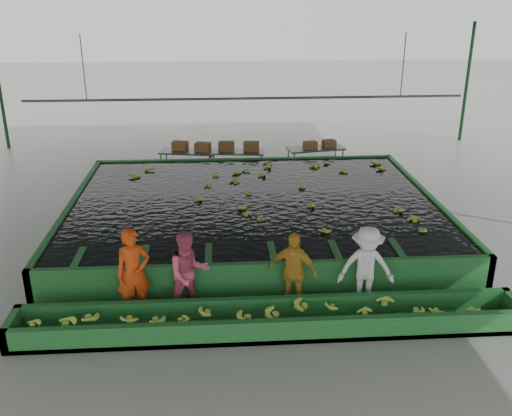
{
  "coord_description": "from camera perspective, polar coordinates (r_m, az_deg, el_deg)",
  "views": [
    {
      "loc": [
        -0.93,
        -13.14,
        6.32
      ],
      "look_at": [
        0.0,
        0.5,
        1.0
      ],
      "focal_mm": 40.0,
      "sensor_mm": 36.0,
      "label": 1
    }
  ],
  "objects": [
    {
      "name": "worker_c",
      "position": [
        11.78,
        3.7,
        -6.37
      ],
      "size": [
        1.1,
        0.79,
        1.73
      ],
      "primitive_type": "imported",
      "rotation": [
        0.0,
        0.0,
        -0.41
      ],
      "color": "gold",
      "rests_on": "ground"
    },
    {
      "name": "shed_posts",
      "position": [
        13.71,
        0.14,
        5.09
      ],
      "size": [
        20.0,
        22.0,
        5.0
      ],
      "primitive_type": null,
      "color": "#14341A",
      "rests_on": "ground"
    },
    {
      "name": "ground",
      "position": [
        14.61,
        0.13,
        -4.37
      ],
      "size": [
        80.0,
        80.0,
        0.0
      ],
      "primitive_type": "plane",
      "color": "gray",
      "rests_on": "ground"
    },
    {
      "name": "packing_table_right",
      "position": [
        20.82,
        5.94,
        4.81
      ],
      "size": [
        2.14,
        1.16,
        0.92
      ],
      "primitive_type": null,
      "rotation": [
        0.0,
        0.0,
        0.18
      ],
      "color": "#59605B",
      "rests_on": "ground"
    },
    {
      "name": "worker_b",
      "position": [
        11.69,
        -6.75,
        -6.52
      ],
      "size": [
        1.05,
        0.92,
        1.8
      ],
      "primitive_type": "imported",
      "rotation": [
        0.0,
        0.0,
        0.33
      ],
      "color": "#D34C6C",
      "rests_on": "ground"
    },
    {
      "name": "trough_bananas",
      "position": [
        11.27,
        1.45,
        -10.45
      ],
      "size": [
        9.53,
        0.64,
        0.13
      ],
      "primitive_type": null,
      "color": "#9EC13B",
      "rests_on": "sorting_trough"
    },
    {
      "name": "packing_table_left",
      "position": [
        20.56,
        -6.83,
        4.5
      ],
      "size": [
        2.06,
        1.14,
        0.88
      ],
      "primitive_type": null,
      "rotation": [
        0.0,
        0.0,
        -0.2
      ],
      "color": "#59605B",
      "rests_on": "ground"
    },
    {
      "name": "packing_table_mid",
      "position": [
        20.41,
        -1.94,
        4.52
      ],
      "size": [
        2.03,
        1.01,
        0.89
      ],
      "primitive_type": null,
      "rotation": [
        0.0,
        0.0,
        -0.12
      ],
      "color": "#59605B",
      "rests_on": "ground"
    },
    {
      "name": "worker_d",
      "position": [
        12.05,
        10.96,
        -5.87
      ],
      "size": [
        1.23,
        0.78,
        1.81
      ],
      "primitive_type": "imported",
      "rotation": [
        0.0,
        0.0,
        -0.1
      ],
      "color": "silver",
      "rests_on": "ground"
    },
    {
      "name": "tank_water",
      "position": [
        15.66,
        -0.25,
        0.81
      ],
      "size": [
        9.7,
        7.7,
        0.0
      ],
      "primitive_type": "cube",
      "color": "black",
      "rests_on": "flotation_tank"
    },
    {
      "name": "rail_hanger_right",
      "position": [
        19.23,
        14.51,
        13.68
      ],
      "size": [
        0.04,
        0.04,
        2.0
      ],
      "primitive_type": "cylinder",
      "color": "#59605B",
      "rests_on": "shed_roof"
    },
    {
      "name": "box_stack_left",
      "position": [
        20.51,
        -6.47,
        5.76
      ],
      "size": [
        1.42,
        0.73,
        0.29
      ],
      "primitive_type": null,
      "rotation": [
        0.0,
        0.0,
        -0.27
      ],
      "color": "brown",
      "rests_on": "packing_table_left"
    },
    {
      "name": "shed_roof",
      "position": [
        13.24,
        0.15,
        15.54
      ],
      "size": [
        20.0,
        22.0,
        0.04
      ],
      "primitive_type": "cube",
      "color": "slate",
      "rests_on": "shed_posts"
    },
    {
      "name": "rail_hanger_left",
      "position": [
        18.73,
        -16.88,
        13.27
      ],
      "size": [
        0.04,
        0.04,
        2.0
      ],
      "primitive_type": "cylinder",
      "color": "#59605B",
      "rests_on": "shed_roof"
    },
    {
      "name": "worker_a",
      "position": [
        11.78,
        -12.14,
        -6.39
      ],
      "size": [
        0.79,
        0.64,
        1.89
      ],
      "primitive_type": "imported",
      "rotation": [
        0.0,
        0.0,
        0.3
      ],
      "color": "#D9400E",
      "rests_on": "ground"
    },
    {
      "name": "cableway_rail",
      "position": [
        18.46,
        -0.97,
        10.9
      ],
      "size": [
        0.08,
        0.08,
        14.0
      ],
      "primitive_type": "cylinder",
      "color": "#59605B",
      "rests_on": "shed_roof"
    },
    {
      "name": "box_stack_right",
      "position": [
        20.68,
        6.37,
        6.01
      ],
      "size": [
        1.23,
        0.6,
        0.26
      ],
      "primitive_type": null,
      "rotation": [
        0.0,
        0.0,
        0.24
      ],
      "color": "brown",
      "rests_on": "packing_table_right"
    },
    {
      "name": "floating_bananas",
      "position": [
        16.41,
        -0.43,
        1.79
      ],
      "size": [
        8.13,
        5.54,
        0.11
      ],
      "primitive_type": null,
      "color": "#9EC13B",
      "rests_on": "tank_water"
    },
    {
      "name": "sorting_trough",
      "position": [
        11.34,
        1.44,
        -11.09
      ],
      "size": [
        10.0,
        1.0,
        0.5
      ],
      "primitive_type": null,
      "color": "#1E6027",
      "rests_on": "ground"
    },
    {
      "name": "box_stack_mid",
      "position": [
        20.33,
        -1.72,
        5.77
      ],
      "size": [
        1.47,
        0.53,
        0.31
      ],
      "primitive_type": null,
      "rotation": [
        0.0,
        0.0,
        -0.09
      ],
      "color": "brown",
      "rests_on": "packing_table_mid"
    },
    {
      "name": "flotation_tank",
      "position": [
        15.8,
        -0.25,
        -0.55
      ],
      "size": [
        10.0,
        8.0,
        0.9
      ],
      "primitive_type": null,
      "color": "#1E6027",
      "rests_on": "ground"
    }
  ]
}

